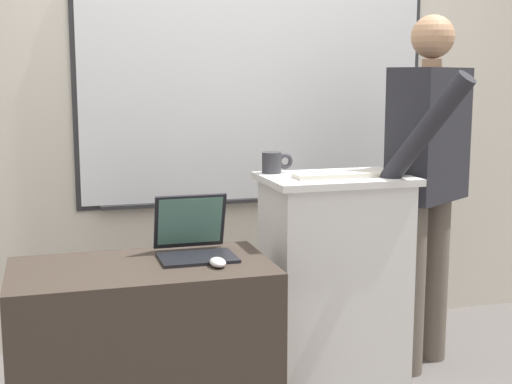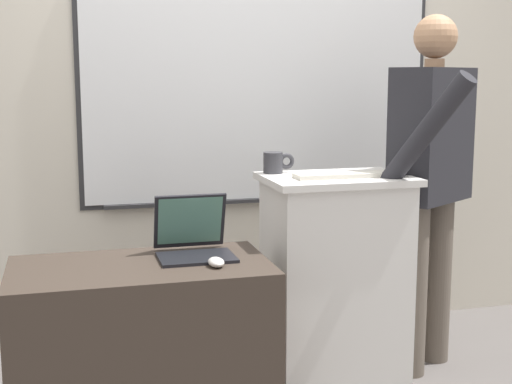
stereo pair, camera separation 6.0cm
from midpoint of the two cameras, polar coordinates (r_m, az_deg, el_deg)
back_wall at (r=3.83m, az=-1.60°, el=9.16°), size 6.40×0.17×2.79m
lectern_podium at (r=3.27m, az=6.85°, el=-7.04°), size 0.64×0.46×0.96m
side_desk at (r=2.86m, az=-8.45°, el=-12.45°), size 0.99×0.55×0.69m
person_presenter at (r=3.42m, az=14.32°, el=1.76°), size 0.59×0.72×1.68m
laptop at (r=2.87m, az=-4.49°, el=-3.58°), size 0.30×0.29×0.24m
wireless_keyboard at (r=3.12m, az=7.70°, el=1.35°), size 0.45×0.11×0.02m
computer_mouse_by_laptop at (r=2.70m, az=-2.57°, el=-5.63°), size 0.06×0.10×0.03m
computer_mouse_by_keyboard at (r=3.23m, az=11.86°, el=1.62°), size 0.06×0.10×0.03m
coffee_mug at (r=3.23m, az=2.04°, el=2.37°), size 0.14×0.09×0.10m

